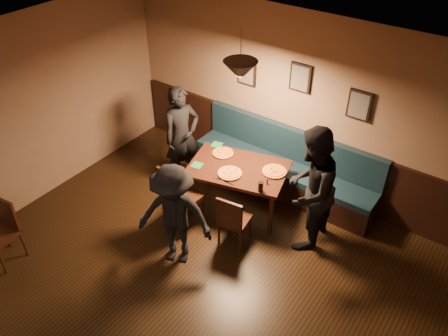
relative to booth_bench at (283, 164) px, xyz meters
The scene contains 23 objects.
floor 3.24m from the booth_bench, 90.00° to the right, with size 7.00×7.00×0.00m, color black.
ceiling 3.94m from the booth_bench, 90.00° to the right, with size 7.00×7.00×0.00m, color silver.
wall_back 0.95m from the booth_bench, 90.00° to the left, with size 6.00×6.00×0.00m, color #8C704F.
wainscot 0.27m from the booth_bench, 90.00° to the left, with size 5.88×0.06×1.00m, color black.
booth_bench is the anchor object (origin of this frame).
picture_left 1.52m from the booth_bench, 163.30° to the left, with size 0.32×0.04×0.42m, color black.
picture_center 1.38m from the booth_bench, 90.00° to the left, with size 0.32×0.04×0.42m, color black.
picture_right 1.52m from the booth_bench, 16.70° to the left, with size 0.32×0.04×0.42m, color black.
pendant_lamp 1.94m from the booth_bench, 113.90° to the right, with size 0.44×0.44×0.25m, color black.
dining_table 0.84m from the booth_bench, 113.90° to the right, with size 1.40×0.90×0.75m, color black.
chair_near_left 1.70m from the booth_bench, 116.91° to the right, with size 0.46×0.46×1.04m, color black, non-canonical shape.
chair_near_right 1.39m from the booth_bench, 88.37° to the right, with size 0.38×0.38×0.85m, color black, non-canonical shape.
diner_left 1.64m from the booth_bench, 154.97° to the right, with size 0.60×0.39×1.65m, color black.
diner_right 1.20m from the booth_bench, 44.66° to the right, with size 0.88×0.69×1.81m, color black.
diner_front 2.14m from the booth_bench, 101.14° to the right, with size 0.97×0.56×1.50m, color black.
pizza_a 0.98m from the booth_bench, 139.26° to the right, with size 0.31×0.31×0.04m, color orange.
pizza_b 1.06m from the booth_bench, 109.38° to the right, with size 0.34×0.34×0.04m, color #C47424.
pizza_c 0.64m from the booth_bench, 75.23° to the right, with size 0.34×0.34×0.04m, color orange.
soda_glass 1.09m from the booth_bench, 78.67° to the right, with size 0.07×0.07×0.15m, color black.
tabasco_bottle 0.92m from the booth_bench, 76.75° to the right, with size 0.03×0.03×0.11m, color #A12905.
napkin_a 1.07m from the booth_bench, 153.40° to the right, with size 0.16×0.16×0.01m, color #1B682C.
napkin_b 1.39m from the booth_bench, 128.59° to the right, with size 0.15×0.15×0.01m, color #1B6732.
cutlery_set 1.21m from the booth_bench, 105.01° to the right, with size 0.02×0.17×0.00m, color silver.
Camera 1 is at (2.52, -1.90, 4.60)m, focal length 35.96 mm.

